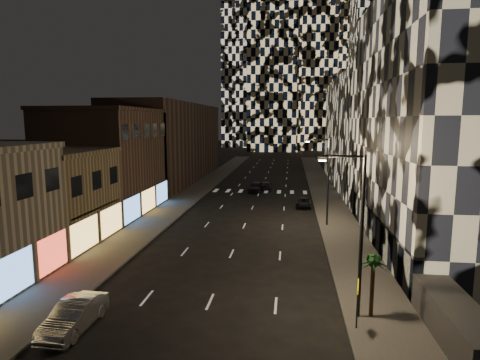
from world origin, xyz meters
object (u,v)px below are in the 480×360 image
(streetlight_far, at_px, (326,175))
(palm_tree, at_px, (373,266))
(car_silver_parked, at_px, (74,315))
(car_dark_rightlane, at_px, (304,203))
(car_dark_midlane, at_px, (256,187))
(ped_sign, at_px, (358,294))
(car_dark_oncoming, at_px, (265,186))
(streetlight_near, at_px, (357,225))

(streetlight_far, xyz_separation_m, palm_tree, (0.96, -19.91, -2.31))
(car_silver_parked, distance_m, car_dark_rightlane, 34.81)
(car_silver_parked, distance_m, car_dark_midlane, 43.08)
(ped_sign, bearing_deg, car_dark_rightlane, 104.71)
(streetlight_far, bearing_deg, car_dark_rightlane, 101.62)
(car_dark_rightlane, bearing_deg, car_silver_parked, -108.22)
(ped_sign, bearing_deg, streetlight_far, 101.12)
(car_dark_oncoming, bearing_deg, car_dark_rightlane, 110.13)
(car_dark_midlane, bearing_deg, streetlight_far, -57.76)
(streetlight_near, height_order, streetlight_far, same)
(streetlight_far, distance_m, palm_tree, 20.06)
(car_dark_midlane, height_order, car_dark_rightlane, car_dark_midlane)
(car_dark_midlane, relative_size, palm_tree, 1.31)
(streetlight_far, bearing_deg, palm_tree, -87.25)
(ped_sign, bearing_deg, car_dark_oncoming, 111.19)
(car_silver_parked, distance_m, palm_tree, 16.21)
(car_dark_rightlane, bearing_deg, car_dark_oncoming, 118.14)
(streetlight_far, distance_m, car_dark_midlane, 21.95)
(car_dark_oncoming, bearing_deg, ped_sign, 95.41)
(streetlight_far, relative_size, car_dark_rightlane, 2.22)
(streetlight_far, bearing_deg, car_dark_midlane, 114.36)
(streetlight_near, distance_m, car_dark_oncoming, 42.53)
(car_dark_midlane, height_order, palm_tree, palm_tree)
(streetlight_near, bearing_deg, car_dark_midlane, 102.62)
(car_dark_midlane, height_order, ped_sign, ped_sign)
(car_dark_midlane, relative_size, car_dark_oncoming, 1.01)
(car_dark_midlane, xyz_separation_m, ped_sign, (8.80, -40.93, 1.22))
(streetlight_far, relative_size, car_silver_parked, 1.91)
(car_dark_midlane, bearing_deg, streetlight_near, -69.50)
(car_silver_parked, height_order, palm_tree, palm_tree)
(palm_tree, bearing_deg, car_dark_rightlane, 95.59)
(car_dark_oncoming, xyz_separation_m, palm_tree, (8.53, -41.49, 2.38))
(streetlight_near, distance_m, ped_sign, 3.62)
(streetlight_near, bearing_deg, palm_tree, 5.56)
(car_dark_midlane, bearing_deg, car_dark_oncoming, 65.57)
(car_dark_oncoming, distance_m, car_dark_rightlane, 13.61)
(palm_tree, bearing_deg, streetlight_near, -174.44)
(car_silver_parked, distance_m, car_dark_oncoming, 45.28)
(car_silver_parked, bearing_deg, car_dark_oncoming, 81.86)
(streetlight_near, bearing_deg, car_dark_rightlane, 93.71)
(streetlight_far, height_order, ped_sign, streetlight_far)
(streetlight_far, height_order, car_dark_oncoming, streetlight_far)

